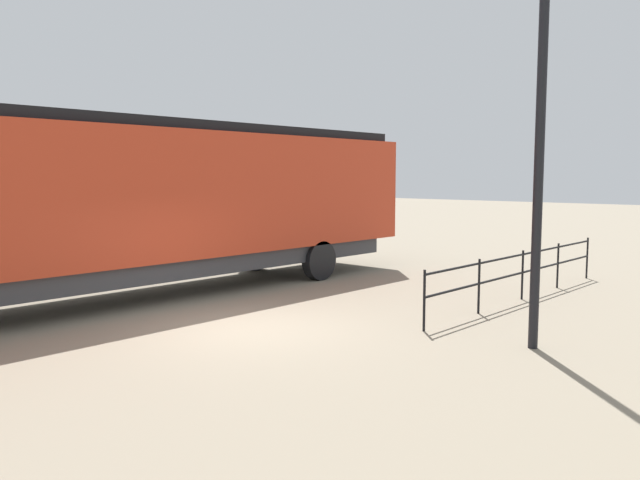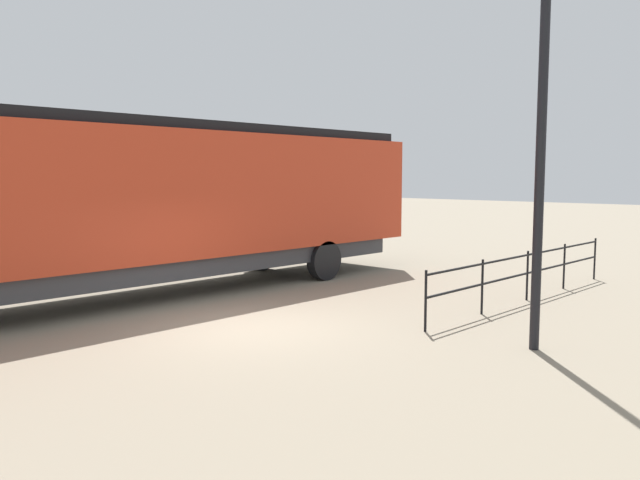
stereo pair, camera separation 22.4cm
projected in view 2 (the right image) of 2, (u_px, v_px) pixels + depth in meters
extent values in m
plane|color=gray|center=(249.00, 328.00, 12.18)|extent=(120.00, 120.00, 0.00)
cube|color=red|center=(95.00, 195.00, 14.13)|extent=(3.00, 18.87, 2.96)
cube|color=black|center=(335.00, 204.00, 19.93)|extent=(2.88, 2.90, 2.07)
cube|color=black|center=(92.00, 123.00, 13.97)|extent=(2.70, 18.12, 0.24)
cube|color=#38383D|center=(98.00, 271.00, 14.31)|extent=(2.70, 17.36, 0.45)
cylinder|color=black|center=(261.00, 252.00, 19.60)|extent=(0.30, 1.10, 1.10)
cylinder|color=black|center=(324.00, 260.00, 17.75)|extent=(0.30, 1.10, 1.10)
cylinder|color=black|center=(541.00, 155.00, 10.36)|extent=(0.16, 0.16, 6.49)
cube|color=black|center=(528.00, 255.00, 14.79)|extent=(0.04, 8.36, 0.04)
cube|color=black|center=(527.00, 273.00, 14.84)|extent=(0.04, 8.36, 0.04)
cylinder|color=black|center=(426.00, 301.00, 11.83)|extent=(0.05, 0.05, 1.17)
cylinder|color=black|center=(482.00, 287.00, 13.34)|extent=(0.05, 0.05, 1.17)
cylinder|color=black|center=(527.00, 276.00, 14.84)|extent=(0.05, 0.05, 1.17)
cylinder|color=black|center=(564.00, 266.00, 16.34)|extent=(0.05, 0.05, 1.17)
cylinder|color=black|center=(595.00, 259.00, 17.85)|extent=(0.05, 0.05, 1.17)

